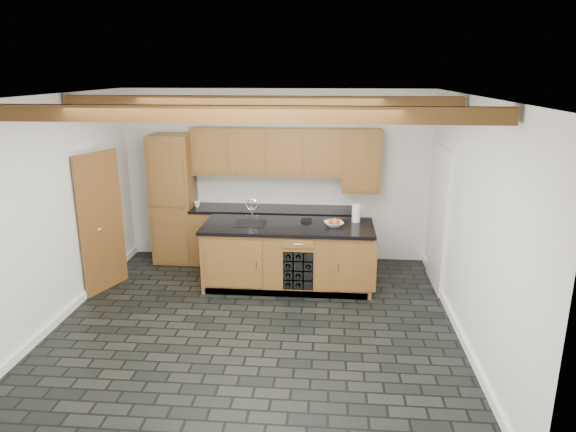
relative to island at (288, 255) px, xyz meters
name	(u,v)px	position (x,y,z in m)	size (l,w,h in m)	color
ground	(255,325)	(-0.31, -1.28, -0.46)	(5.00, 5.00, 0.00)	black
room_shell	(253,197)	(-0.39, -0.75, 1.06)	(5.01, 5.00, 5.00)	white
back_cabinetry	(252,204)	(-0.68, 0.95, 0.51)	(3.65, 0.62, 2.20)	brown
island	(288,255)	(0.00, 0.00, 0.00)	(2.48, 0.96, 0.93)	brown
faucet	(251,221)	(-0.56, 0.05, 0.50)	(0.45, 0.40, 0.34)	black
kitchen_scale	(306,220)	(0.25, 0.20, 0.49)	(0.16, 0.11, 0.05)	black
fruit_bowl	(334,224)	(0.65, 0.00, 0.50)	(0.27, 0.27, 0.07)	beige
fruit_cluster	(334,222)	(0.65, 0.00, 0.53)	(0.16, 0.17, 0.07)	red
paper_towel	(356,213)	(0.97, 0.24, 0.59)	(0.12, 0.12, 0.26)	white
mug	(197,204)	(-1.56, 0.88, 0.51)	(0.10, 0.10, 0.09)	white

